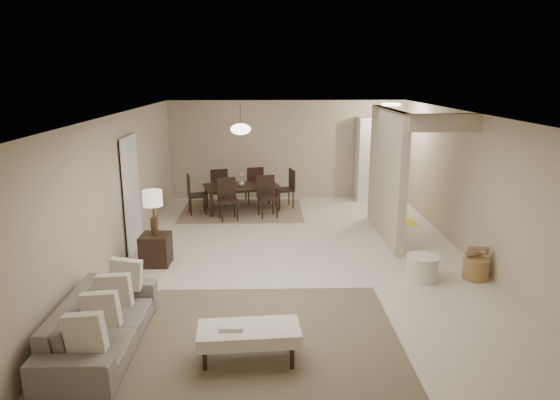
{
  "coord_description": "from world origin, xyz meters",
  "views": [
    {
      "loc": [
        -0.52,
        -8.18,
        3.13
      ],
      "look_at": [
        -0.3,
        0.04,
        1.05
      ],
      "focal_mm": 32.0,
      "sensor_mm": 36.0,
      "label": 1
    }
  ],
  "objects_px": {
    "pantry_cabinet": "(381,159)",
    "round_pouf": "(422,268)",
    "wicker_basket": "(476,269)",
    "side_table": "(156,249)",
    "sofa": "(102,324)",
    "ottoman_bench": "(249,334)",
    "dining_table": "(242,198)"
  },
  "relations": [
    {
      "from": "pantry_cabinet",
      "to": "round_pouf",
      "type": "relative_size",
      "value": 4.16
    },
    {
      "from": "wicker_basket",
      "to": "side_table",
      "type": "bearing_deg",
      "value": 171.61
    },
    {
      "from": "pantry_cabinet",
      "to": "side_table",
      "type": "relative_size",
      "value": 4.01
    },
    {
      "from": "pantry_cabinet",
      "to": "wicker_basket",
      "type": "distance_m",
      "value": 5.2
    },
    {
      "from": "pantry_cabinet",
      "to": "sofa",
      "type": "relative_size",
      "value": 0.98
    },
    {
      "from": "ottoman_bench",
      "to": "round_pouf",
      "type": "height_order",
      "value": "ottoman_bench"
    },
    {
      "from": "round_pouf",
      "to": "dining_table",
      "type": "height_order",
      "value": "dining_table"
    },
    {
      "from": "round_pouf",
      "to": "side_table",
      "type": "bearing_deg",
      "value": 169.63
    },
    {
      "from": "ottoman_bench",
      "to": "side_table",
      "type": "distance_m",
      "value": 3.42
    },
    {
      "from": "ottoman_bench",
      "to": "dining_table",
      "type": "height_order",
      "value": "dining_table"
    },
    {
      "from": "sofa",
      "to": "ottoman_bench",
      "type": "xyz_separation_m",
      "value": [
        1.72,
        -0.3,
        0.01
      ]
    },
    {
      "from": "pantry_cabinet",
      "to": "wicker_basket",
      "type": "xyz_separation_m",
      "value": [
        0.4,
        -5.1,
        -0.88
      ]
    },
    {
      "from": "pantry_cabinet",
      "to": "dining_table",
      "type": "relative_size",
      "value": 1.22
    },
    {
      "from": "sofa",
      "to": "side_table",
      "type": "height_order",
      "value": "sofa"
    },
    {
      "from": "side_table",
      "to": "round_pouf",
      "type": "distance_m",
      "value": 4.37
    },
    {
      "from": "dining_table",
      "to": "pantry_cabinet",
      "type": "bearing_deg",
      "value": 1.21
    },
    {
      "from": "sofa",
      "to": "side_table",
      "type": "xyz_separation_m",
      "value": [
        0.05,
        2.68,
        -0.05
      ]
    },
    {
      "from": "round_pouf",
      "to": "wicker_basket",
      "type": "bearing_deg",
      "value": 1.78
    },
    {
      "from": "pantry_cabinet",
      "to": "ottoman_bench",
      "type": "distance_m",
      "value": 7.98
    },
    {
      "from": "pantry_cabinet",
      "to": "side_table",
      "type": "height_order",
      "value": "pantry_cabinet"
    },
    {
      "from": "side_table",
      "to": "dining_table",
      "type": "height_order",
      "value": "dining_table"
    },
    {
      "from": "dining_table",
      "to": "ottoman_bench",
      "type": "bearing_deg",
      "value": -101.04
    },
    {
      "from": "side_table",
      "to": "dining_table",
      "type": "distance_m",
      "value": 3.61
    },
    {
      "from": "dining_table",
      "to": "wicker_basket",
      "type": "bearing_deg",
      "value": -61.42
    },
    {
      "from": "side_table",
      "to": "ottoman_bench",
      "type": "bearing_deg",
      "value": -60.74
    },
    {
      "from": "side_table",
      "to": "wicker_basket",
      "type": "relative_size",
      "value": 1.34
    },
    {
      "from": "pantry_cabinet",
      "to": "round_pouf",
      "type": "height_order",
      "value": "pantry_cabinet"
    },
    {
      "from": "dining_table",
      "to": "side_table",
      "type": "bearing_deg",
      "value": -125.38
    },
    {
      "from": "ottoman_bench",
      "to": "wicker_basket",
      "type": "height_order",
      "value": "ottoman_bench"
    },
    {
      "from": "wicker_basket",
      "to": "dining_table",
      "type": "height_order",
      "value": "dining_table"
    },
    {
      "from": "round_pouf",
      "to": "wicker_basket",
      "type": "distance_m",
      "value": 0.86
    },
    {
      "from": "pantry_cabinet",
      "to": "round_pouf",
      "type": "bearing_deg",
      "value": -95.06
    }
  ]
}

